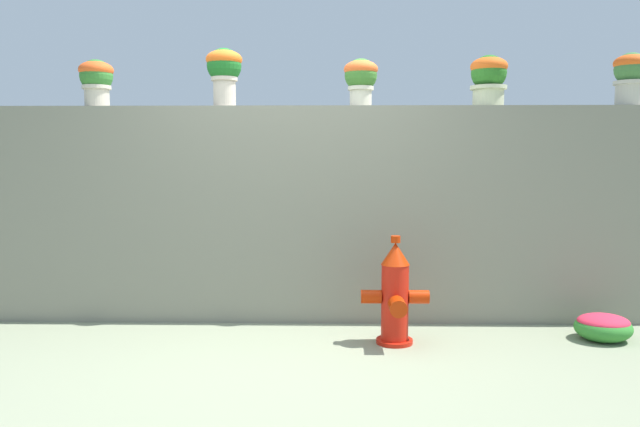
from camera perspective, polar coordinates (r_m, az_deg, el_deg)
The scene contains 9 objects.
ground_plane at distance 4.31m, azimuth -3.50°, elevation -13.30°, with size 24.00×24.00×0.00m, color gray.
stone_wall at distance 5.08m, azimuth -2.67°, elevation -0.09°, with size 6.21×0.29×1.79m, color gray.
potted_plant_1 at distance 5.47m, azimuth -20.33°, elevation 11.86°, with size 0.28×0.28×0.39m.
potted_plant_2 at distance 5.14m, azimuth -9.02°, elevation 13.31°, with size 0.30×0.30×0.47m.
potted_plant_3 at distance 5.06m, azimuth 3.87°, elevation 12.73°, with size 0.28×0.28×0.39m.
potted_plant_4 at distance 5.28m, azimuth 15.62°, elevation 12.30°, with size 0.30×0.30×0.42m.
potted_plant_5 at distance 5.66m, azimuth 27.24°, elevation 11.60°, with size 0.27×0.27×0.44m.
fire_hydrant at distance 4.52m, azimuth 7.09°, elevation -7.73°, with size 0.50×0.40×0.80m.
flower_bush_left at distance 5.10m, azimuth 25.14°, elevation -9.58°, with size 0.42×0.38×0.21m.
Camera 1 is at (0.34, -4.07, 1.39)m, focal length 33.95 mm.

